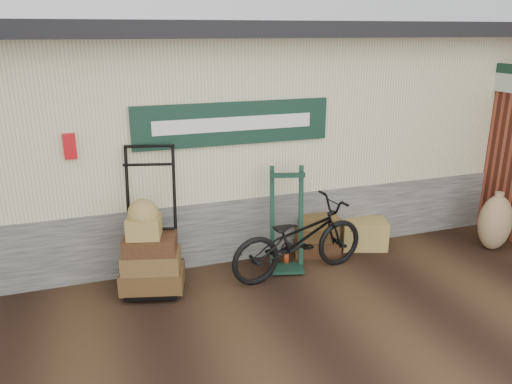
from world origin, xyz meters
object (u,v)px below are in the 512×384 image
at_px(suitcase_stack, 316,235).
at_px(wicker_hamper, 363,234).
at_px(porter_trolley, 151,219).
at_px(green_barrow, 287,219).
at_px(bicycle, 299,235).

distance_m(suitcase_stack, wicker_hamper, 0.76).
relative_size(porter_trolley, suitcase_stack, 2.77).
bearing_deg(suitcase_stack, green_barrow, -154.80).
height_order(porter_trolley, bicycle, porter_trolley).
relative_size(porter_trolley, green_barrow, 1.30).
height_order(porter_trolley, wicker_hamper, porter_trolley).
xyz_separation_m(porter_trolley, suitcase_stack, (2.35, 0.21, -0.62)).
xyz_separation_m(porter_trolley, green_barrow, (1.77, -0.06, -0.21)).
bearing_deg(porter_trolley, green_barrow, 12.98).
xyz_separation_m(green_barrow, suitcase_stack, (0.58, 0.27, -0.41)).
distance_m(wicker_hamper, bicycle, 1.39).
xyz_separation_m(wicker_hamper, bicycle, (-1.26, -0.47, 0.35)).
bearing_deg(green_barrow, suitcase_stack, 40.67).
bearing_deg(suitcase_stack, bicycle, -135.06).
distance_m(green_barrow, wicker_hamper, 1.44).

